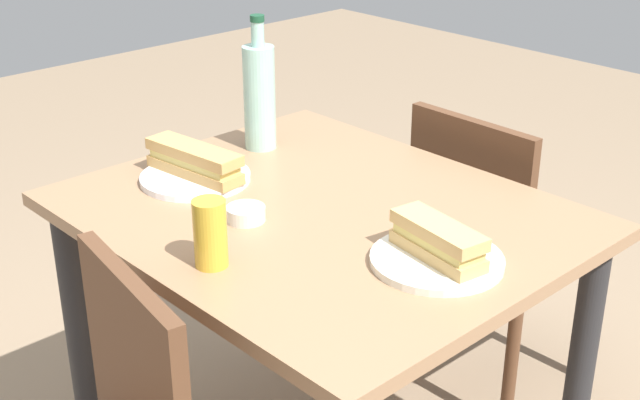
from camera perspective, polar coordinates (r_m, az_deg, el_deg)
dining_table at (r=1.90m, az=-0.00°, el=-4.01°), size 1.02×0.85×0.77m
chair_far at (r=2.39m, az=10.88°, el=-2.52°), size 0.41×0.41×0.84m
plate_near at (r=1.63m, az=7.67°, el=-3.93°), size 0.25×0.25×0.01m
baguette_sandwich_near at (r=1.61m, az=7.75°, el=-2.63°), size 0.21×0.10×0.07m
knife_near at (r=1.67m, az=8.98°, el=-2.91°), size 0.17×0.09×0.01m
plate_far at (r=2.00m, az=-8.17°, el=1.46°), size 0.25×0.25×0.01m
baguette_sandwich_far at (r=1.98m, az=-8.24°, el=2.57°), size 0.26×0.10×0.07m
knife_far at (r=2.04m, az=-7.17°, el=2.32°), size 0.18×0.04×0.01m
water_bottle at (r=2.14m, az=-3.99°, el=6.88°), size 0.08×0.08×0.33m
beer_glass at (r=1.60m, az=-7.21°, el=-2.19°), size 0.06×0.06×0.13m
olive_bowl at (r=1.79m, az=-4.89°, el=-0.90°), size 0.08×0.08×0.03m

